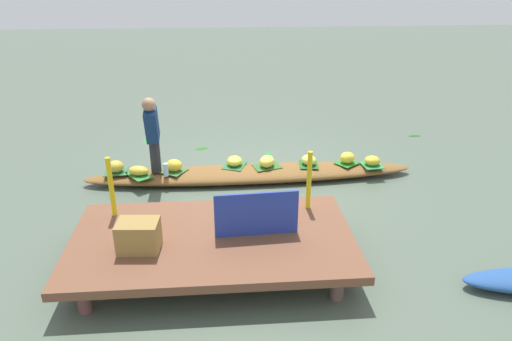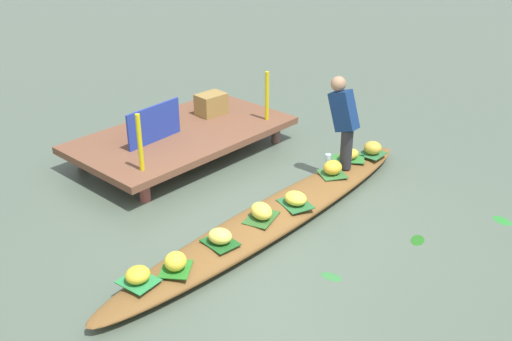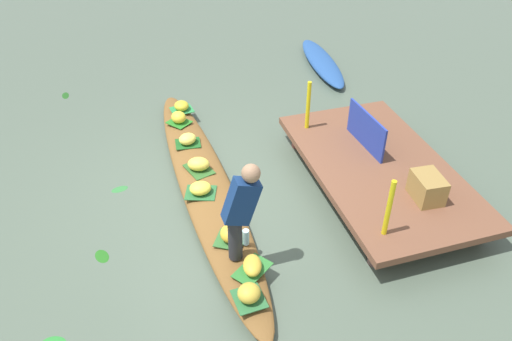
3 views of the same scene
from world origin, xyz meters
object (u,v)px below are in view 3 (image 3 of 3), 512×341
at_px(banana_bunch_0, 249,293).
at_px(vendor_person, 241,208).
at_px(banana_bunch_2, 200,188).
at_px(banana_bunch_6, 252,265).
at_px(banana_bunch_1, 181,106).
at_px(banana_bunch_5, 199,164).
at_px(banana_bunch_4, 230,234).
at_px(vendor_boat, 205,186).
at_px(market_banner, 366,130).
at_px(water_bottle, 246,237).
at_px(produce_crate, 427,187).
at_px(banana_bunch_7, 179,117).
at_px(moored_boat, 322,62).
at_px(banana_bunch_3, 188,139).

bearing_deg(banana_bunch_0, vendor_person, 170.46).
distance_m(banana_bunch_2, banana_bunch_6, 1.51).
bearing_deg(banana_bunch_0, banana_bunch_6, 157.88).
bearing_deg(banana_bunch_1, banana_bunch_6, 1.57).
relative_size(banana_bunch_2, banana_bunch_5, 0.93).
bearing_deg(banana_bunch_4, vendor_boat, -178.24).
xyz_separation_m(banana_bunch_2, banana_bunch_6, (1.49, 0.26, -0.01)).
xyz_separation_m(banana_bunch_2, market_banner, (-0.16, 2.43, 0.35)).
bearing_deg(banana_bunch_4, water_bottle, 55.00).
distance_m(water_bottle, produce_crate, 2.33).
xyz_separation_m(vendor_boat, banana_bunch_0, (2.12, -0.00, 0.20)).
distance_m(banana_bunch_1, produce_crate, 4.16).
bearing_deg(banana_bunch_7, banana_bunch_6, 3.72).
xyz_separation_m(moored_boat, banana_bunch_1, (1.23, -3.04, 0.19)).
height_order(vendor_boat, banana_bunch_3, banana_bunch_3).
bearing_deg(market_banner, banana_bunch_0, -52.30).
bearing_deg(market_banner, water_bottle, -63.30).
distance_m(banana_bunch_5, water_bottle, 1.60).
xyz_separation_m(vendor_boat, banana_bunch_2, (0.26, -0.11, 0.18)).
relative_size(moored_boat, banana_bunch_0, 9.14).
xyz_separation_m(banana_bunch_3, banana_bunch_6, (2.69, 0.20, -0.01)).
xyz_separation_m(banana_bunch_7, produce_crate, (2.96, 2.58, 0.24)).
xyz_separation_m(banana_bunch_3, market_banner, (1.04, 2.36, 0.35)).
distance_m(banana_bunch_2, vendor_person, 1.40).
height_order(banana_bunch_0, market_banner, market_banner).
height_order(market_banner, produce_crate, market_banner).
height_order(water_bottle, produce_crate, produce_crate).
xyz_separation_m(banana_bunch_0, produce_crate, (-0.74, 2.51, 0.24)).
bearing_deg(banana_bunch_7, banana_bunch_2, -1.39).
xyz_separation_m(banana_bunch_0, banana_bunch_7, (-3.71, -0.06, 0.00)).
bearing_deg(moored_boat, produce_crate, -1.60).
distance_m(banana_bunch_0, banana_bunch_7, 3.71).
height_order(banana_bunch_3, market_banner, market_banner).
distance_m(banana_bunch_1, market_banner, 3.08).
xyz_separation_m(banana_bunch_0, banana_bunch_5, (-2.38, -0.02, -0.00)).
bearing_deg(water_bottle, banana_bunch_3, -173.81).
distance_m(banana_bunch_4, banana_bunch_7, 2.80).
bearing_deg(banana_bunch_0, banana_bunch_4, 177.40).
xyz_separation_m(banana_bunch_0, water_bottle, (-0.79, 0.20, 0.00)).
distance_m(banana_bunch_4, banana_bunch_5, 1.48).
distance_m(banana_bunch_3, vendor_person, 2.52).
bearing_deg(moored_boat, water_bottle, -27.01).
bearing_deg(produce_crate, banana_bunch_5, -122.90).
height_order(banana_bunch_0, banana_bunch_2, banana_bunch_0).
bearing_deg(banana_bunch_7, banana_bunch_1, 163.16).
relative_size(vendor_boat, banana_bunch_1, 20.90).
bearing_deg(banana_bunch_4, vendor_person, 13.17).
bearing_deg(moored_boat, banana_bunch_0, -24.58).
relative_size(vendor_boat, banana_bunch_0, 21.19).
height_order(vendor_boat, vendor_person, vendor_person).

